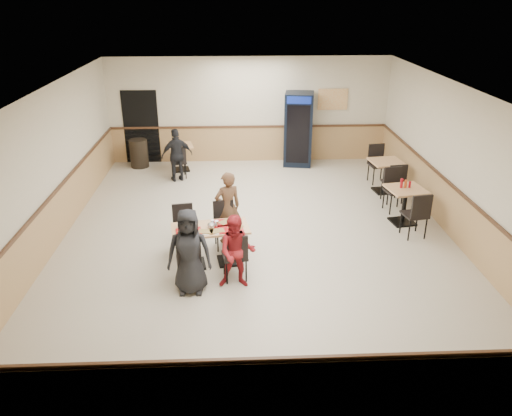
{
  "coord_description": "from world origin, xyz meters",
  "views": [
    {
      "loc": [
        -0.44,
        -9.2,
        4.68
      ],
      "look_at": [
        -0.04,
        -0.5,
        0.85
      ],
      "focal_mm": 35.0,
      "sensor_mm": 36.0,
      "label": 1
    }
  ],
  "objects_px": {
    "back_table": "(180,154)",
    "trash_bin": "(139,153)",
    "pepsi_cooler": "(298,129)",
    "side_table_near": "(405,200)",
    "lone_diner": "(177,155)",
    "diner_woman_right": "(237,252)",
    "main_table": "(211,240)",
    "side_table_far": "(385,171)",
    "diner_man_opposite": "(228,208)",
    "diner_woman_left": "(189,252)"
  },
  "relations": [
    {
      "from": "back_table",
      "to": "trash_bin",
      "type": "distance_m",
      "value": 1.26
    },
    {
      "from": "pepsi_cooler",
      "to": "side_table_near",
      "type": "bearing_deg",
      "value": -57.11
    },
    {
      "from": "lone_diner",
      "to": "diner_woman_right",
      "type": "bearing_deg",
      "value": 86.47
    },
    {
      "from": "main_table",
      "to": "pepsi_cooler",
      "type": "height_order",
      "value": "pepsi_cooler"
    },
    {
      "from": "main_table",
      "to": "back_table",
      "type": "relative_size",
      "value": 1.84
    },
    {
      "from": "main_table",
      "to": "pepsi_cooler",
      "type": "relative_size",
      "value": 0.71
    },
    {
      "from": "side_table_near",
      "to": "side_table_far",
      "type": "bearing_deg",
      "value": 86.76
    },
    {
      "from": "main_table",
      "to": "back_table",
      "type": "distance_m",
      "value": 5.39
    },
    {
      "from": "back_table",
      "to": "trash_bin",
      "type": "relative_size",
      "value": 1.0
    },
    {
      "from": "main_table",
      "to": "diner_man_opposite",
      "type": "bearing_deg",
      "value": 62.1
    },
    {
      "from": "side_table_far",
      "to": "trash_bin",
      "type": "height_order",
      "value": "side_table_far"
    },
    {
      "from": "back_table",
      "to": "main_table",
      "type": "bearing_deg",
      "value": -78.83
    },
    {
      "from": "lone_diner",
      "to": "trash_bin",
      "type": "height_order",
      "value": "lone_diner"
    },
    {
      "from": "lone_diner",
      "to": "trash_bin",
      "type": "xyz_separation_m",
      "value": [
        -1.21,
        1.18,
        -0.3
      ]
    },
    {
      "from": "side_table_near",
      "to": "side_table_far",
      "type": "distance_m",
      "value": 1.84
    },
    {
      "from": "diner_woman_right",
      "to": "lone_diner",
      "type": "relative_size",
      "value": 0.93
    },
    {
      "from": "diner_woman_right",
      "to": "side_table_far",
      "type": "xyz_separation_m",
      "value": [
        3.73,
        4.2,
        -0.12
      ]
    },
    {
      "from": "lone_diner",
      "to": "trash_bin",
      "type": "bearing_deg",
      "value": -63.84
    },
    {
      "from": "diner_man_opposite",
      "to": "trash_bin",
      "type": "relative_size",
      "value": 1.84
    },
    {
      "from": "main_table",
      "to": "lone_diner",
      "type": "height_order",
      "value": "lone_diner"
    },
    {
      "from": "diner_man_opposite",
      "to": "trash_bin",
      "type": "distance_m",
      "value": 5.4
    },
    {
      "from": "lone_diner",
      "to": "diner_woman_left",
      "type": "bearing_deg",
      "value": 78.13
    },
    {
      "from": "diner_man_opposite",
      "to": "pepsi_cooler",
      "type": "bearing_deg",
      "value": -134.19
    },
    {
      "from": "diner_man_opposite",
      "to": "side_table_near",
      "type": "xyz_separation_m",
      "value": [
        3.79,
        0.69,
        -0.2
      ]
    },
    {
      "from": "main_table",
      "to": "back_table",
      "type": "xyz_separation_m",
      "value": [
        -1.04,
        5.29,
        -0.01
      ]
    },
    {
      "from": "main_table",
      "to": "lone_diner",
      "type": "bearing_deg",
      "value": 94.22
    },
    {
      "from": "trash_bin",
      "to": "side_table_far",
      "type": "bearing_deg",
      "value": -18.93
    },
    {
      "from": "diner_woman_right",
      "to": "side_table_near",
      "type": "relative_size",
      "value": 1.52
    },
    {
      "from": "main_table",
      "to": "back_table",
      "type": "bearing_deg",
      "value": 92.21
    },
    {
      "from": "side_table_near",
      "to": "diner_woman_left",
      "type": "bearing_deg",
      "value": -150.55
    },
    {
      "from": "diner_woman_right",
      "to": "diner_man_opposite",
      "type": "xyz_separation_m",
      "value": [
        -0.16,
        1.68,
        0.08
      ]
    },
    {
      "from": "diner_woman_left",
      "to": "diner_man_opposite",
      "type": "height_order",
      "value": "diner_woman_left"
    },
    {
      "from": "diner_woman_right",
      "to": "side_table_far",
      "type": "height_order",
      "value": "diner_woman_right"
    },
    {
      "from": "diner_woman_right",
      "to": "diner_man_opposite",
      "type": "bearing_deg",
      "value": 98.31
    },
    {
      "from": "diner_man_opposite",
      "to": "main_table",
      "type": "bearing_deg",
      "value": 49.39
    },
    {
      "from": "side_table_near",
      "to": "trash_bin",
      "type": "xyz_separation_m",
      "value": [
        -6.36,
        4.05,
        -0.13
      ]
    },
    {
      "from": "pepsi_cooler",
      "to": "trash_bin",
      "type": "height_order",
      "value": "pepsi_cooler"
    },
    {
      "from": "lone_diner",
      "to": "side_table_far",
      "type": "distance_m",
      "value": 5.35
    },
    {
      "from": "diner_woman_right",
      "to": "diner_man_opposite",
      "type": "distance_m",
      "value": 1.69
    },
    {
      "from": "back_table",
      "to": "pepsi_cooler",
      "type": "xyz_separation_m",
      "value": [
        3.33,
        0.39,
        0.55
      ]
    },
    {
      "from": "side_table_far",
      "to": "diner_man_opposite",
      "type": "bearing_deg",
      "value": -147.06
    },
    {
      "from": "diner_woman_left",
      "to": "diner_man_opposite",
      "type": "xyz_separation_m",
      "value": [
        0.62,
        1.8,
        -0.01
      ]
    },
    {
      "from": "main_table",
      "to": "trash_bin",
      "type": "bearing_deg",
      "value": 102.86
    },
    {
      "from": "diner_woman_left",
      "to": "lone_diner",
      "type": "bearing_deg",
      "value": 99.14
    },
    {
      "from": "main_table",
      "to": "diner_woman_right",
      "type": "xyz_separation_m",
      "value": [
        0.47,
        -0.78,
        0.16
      ]
    },
    {
      "from": "diner_man_opposite",
      "to": "side_table_far",
      "type": "bearing_deg",
      "value": -168.73
    },
    {
      "from": "lone_diner",
      "to": "side_table_near",
      "type": "height_order",
      "value": "lone_diner"
    },
    {
      "from": "diner_woman_left",
      "to": "lone_diner",
      "type": "relative_size",
      "value": 1.06
    },
    {
      "from": "diner_woman_right",
      "to": "pepsi_cooler",
      "type": "relative_size",
      "value": 0.63
    },
    {
      "from": "main_table",
      "to": "lone_diner",
      "type": "distance_m",
      "value": 4.59
    }
  ]
}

